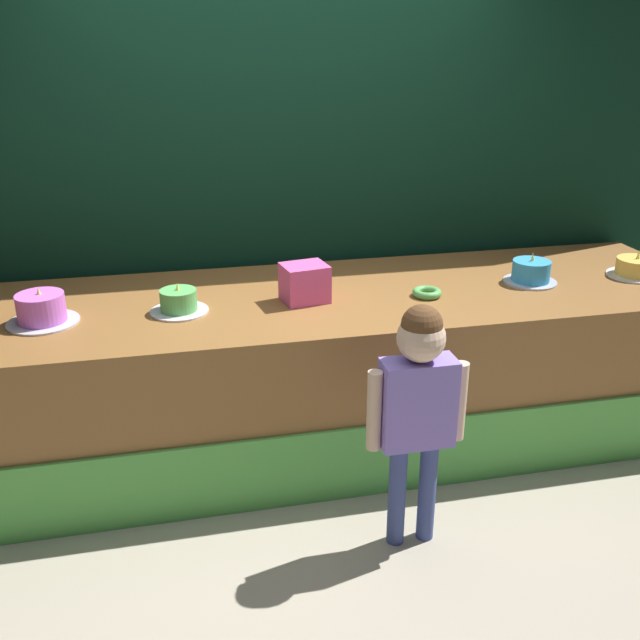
% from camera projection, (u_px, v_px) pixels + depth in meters
% --- Properties ---
extents(ground_plane, '(12.00, 12.00, 0.00)m').
position_uv_depth(ground_plane, '(326.00, 499.00, 3.37)').
color(ground_plane, '#ADA38E').
extents(stage_platform, '(4.33, 1.13, 0.83)m').
position_uv_depth(stage_platform, '(303.00, 371.00, 3.71)').
color(stage_platform, brown).
rests_on(stage_platform, ground_plane).
extents(curtain_backdrop, '(5.01, 0.08, 2.80)m').
position_uv_depth(curtain_backdrop, '(278.00, 161.00, 3.94)').
color(curtain_backdrop, black).
rests_on(curtain_backdrop, ground_plane).
extents(child_figure, '(0.42, 0.19, 1.10)m').
position_uv_depth(child_figure, '(418.00, 395.00, 2.84)').
color(child_figure, '#3F4C8C').
rests_on(child_figure, ground_plane).
extents(pink_box, '(0.24, 0.21, 0.19)m').
position_uv_depth(pink_box, '(305.00, 283.00, 3.47)').
color(pink_box, '#EA54A2').
rests_on(pink_box, stage_platform).
extents(donut, '(0.15, 0.15, 0.04)m').
position_uv_depth(donut, '(427.00, 293.00, 3.55)').
color(donut, '#59B259').
rests_on(donut, stage_platform).
extents(cake_left, '(0.32, 0.32, 0.17)m').
position_uv_depth(cake_left, '(41.00, 310.00, 3.21)').
color(cake_left, silver).
rests_on(cake_left, stage_platform).
extents(cake_center, '(0.28, 0.28, 0.15)m').
position_uv_depth(cake_center, '(179.00, 302.00, 3.34)').
color(cake_center, silver).
rests_on(cake_center, stage_platform).
extents(cake_right, '(0.28, 0.28, 0.17)m').
position_uv_depth(cake_right, '(531.00, 272.00, 3.74)').
color(cake_right, silver).
rests_on(cake_right, stage_platform).
extents(cake_far_right, '(0.30, 0.30, 0.15)m').
position_uv_depth(cake_far_right, '(636.00, 268.00, 3.84)').
color(cake_far_right, white).
rests_on(cake_far_right, stage_platform).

